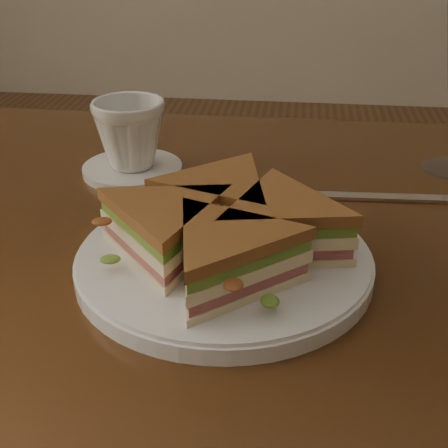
% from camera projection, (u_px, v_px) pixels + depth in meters
% --- Properties ---
extents(table, '(1.20, 0.80, 0.75)m').
position_uv_depth(table, '(246.00, 307.00, 0.73)').
color(table, '#311A0B').
rests_on(table, ground).
extents(plate, '(0.29, 0.29, 0.02)m').
position_uv_depth(plate, '(224.00, 262.00, 0.61)').
color(plate, white).
rests_on(plate, table).
extents(sandwich_wedges, '(0.28, 0.28, 0.06)m').
position_uv_depth(sandwich_wedges, '(224.00, 229.00, 0.59)').
color(sandwich_wedges, '#FFEABC').
rests_on(sandwich_wedges, plate).
extents(crisps_mound, '(0.09, 0.09, 0.05)m').
position_uv_depth(crisps_mound, '(224.00, 232.00, 0.60)').
color(crisps_mound, '#D0611A').
rests_on(crisps_mound, plate).
extents(spoon, '(0.17, 0.10, 0.01)m').
position_uv_depth(spoon, '(211.00, 214.00, 0.71)').
color(spoon, silver).
rests_on(spoon, table).
extents(knife, '(0.22, 0.02, 0.00)m').
position_uv_depth(knife, '(360.00, 197.00, 0.76)').
color(knife, silver).
rests_on(knife, table).
extents(saucer, '(0.13, 0.13, 0.01)m').
position_uv_depth(saucer, '(133.00, 169.00, 0.83)').
color(saucer, white).
rests_on(saucer, table).
extents(coffee_cup, '(0.12, 0.12, 0.09)m').
position_uv_depth(coffee_cup, '(130.00, 134.00, 0.80)').
color(coffee_cup, white).
rests_on(coffee_cup, saucer).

